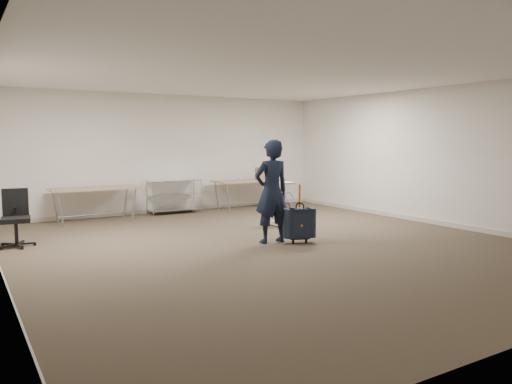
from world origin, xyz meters
TOP-DOWN VIEW (x-y plane):
  - ground at (0.00, 0.00)m, footprint 9.00×9.00m
  - room_shell at (0.00, 1.38)m, footprint 8.00×9.00m
  - folding_table_left at (-1.90, 3.95)m, footprint 1.80×0.75m
  - folding_table_right at (1.90, 3.95)m, footprint 1.80×0.75m
  - wire_shelf at (0.00, 4.20)m, footprint 1.22×0.47m
  - person at (0.12, 0.17)m, footprint 0.65×0.44m
  - suitcase at (0.50, -0.12)m, footprint 0.41×0.32m
  - office_chair at (-3.61, 2.08)m, footprint 0.57×0.57m
  - equipment_cart at (1.28, 1.44)m, footprint 0.50×0.50m
  - cardboard_box at (2.32, 3.86)m, footprint 0.43×0.34m

SIDE VIEW (x-z plane):
  - ground at x=0.00m, z-range 0.00..0.00m
  - room_shell at x=0.00m, z-range -4.45..4.55m
  - equipment_cart at x=1.28m, z-range -0.21..0.67m
  - office_chair at x=-3.61m, z-range -0.19..0.75m
  - suitcase at x=0.50m, z-range -0.16..0.83m
  - wire_shelf at x=0.00m, z-range 0.04..0.84m
  - folding_table_left at x=-1.90m, z-range 0.31..1.04m
  - folding_table_right at x=1.90m, z-range 0.31..1.04m
  - person at x=0.12m, z-range 0.00..1.74m
  - cardboard_box at x=2.32m, z-range 0.73..1.04m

